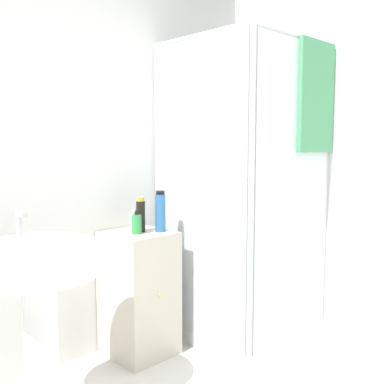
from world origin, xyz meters
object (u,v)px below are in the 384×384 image
at_px(sink, 39,285).
at_px(shampoo_bottle_tall_black, 141,215).
at_px(soap_dispenser, 137,224).
at_px(shampoo_bottle_blue, 160,212).
at_px(lotion_bottle_white, 134,222).

xyz_separation_m(sink, shampoo_bottle_tall_black, (0.80, 0.26, 0.21)).
bearing_deg(soap_dispenser, shampoo_bottle_blue, -16.53).
bearing_deg(soap_dispenser, sink, -163.58).
relative_size(sink, shampoo_bottle_blue, 3.92).
height_order(soap_dispenser, shampoo_bottle_tall_black, shampoo_bottle_tall_black).
relative_size(shampoo_bottle_tall_black, shampoo_bottle_blue, 0.84).
height_order(shampoo_bottle_tall_black, lotion_bottle_white, shampoo_bottle_tall_black).
xyz_separation_m(shampoo_bottle_blue, lotion_bottle_white, (-0.10, 0.14, -0.07)).
height_order(sink, lotion_bottle_white, sink).
distance_m(sink, shampoo_bottle_tall_black, 0.87).
relative_size(sink, lotion_bottle_white, 7.48).
bearing_deg(lotion_bottle_white, soap_dispenser, -117.09).
distance_m(soap_dispenser, shampoo_bottle_tall_black, 0.08).
relative_size(sink, soap_dispenser, 6.70).
height_order(sink, shampoo_bottle_tall_black, sink).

